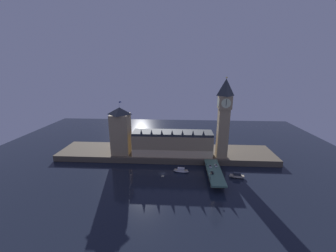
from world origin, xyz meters
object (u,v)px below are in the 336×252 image
object	(u,v)px
pedestrian_near_rail	(210,177)
pedestrian_far_rail	(207,164)
street_lamp_near	(211,175)
victoria_tower	(121,131)
car_northbound_lead	(210,166)
boat_downstream	(237,176)
car_northbound_trail	(212,173)
boat_upstream	(181,171)
car_southbound_trail	(216,165)
clock_tower	(224,116)

from	to	relation	value
pedestrian_near_rail	pedestrian_far_rail	xyz separation A→B (m)	(0.00, 22.69, -0.10)
street_lamp_near	pedestrian_near_rail	bearing A→B (deg)	82.08
victoria_tower	car_northbound_lead	size ratio (longest dim) A/B	12.30
victoria_tower	street_lamp_near	size ratio (longest dim) A/B	8.48
pedestrian_far_rail	boat_downstream	distance (m)	26.56
street_lamp_near	car_northbound_trail	bearing A→B (deg)	74.04
pedestrian_near_rail	boat_upstream	bearing A→B (deg)	137.79
victoria_tower	car_southbound_trail	bearing A→B (deg)	-16.06
clock_tower	car_northbound_lead	distance (m)	47.89
victoria_tower	boat_upstream	world-z (taller)	victoria_tower
clock_tower	car_southbound_trail	bearing A→B (deg)	-110.89
pedestrian_far_rail	street_lamp_near	xyz separation A→B (m)	(-0.40, -25.56, 3.06)
clock_tower	boat_downstream	xyz separation A→B (m)	(8.02, -29.96, -44.35)
car_northbound_trail	boat_upstream	size ratio (longest dim) A/B	0.28
car_northbound_trail	pedestrian_near_rail	bearing A→B (deg)	-108.88
victoria_tower	pedestrian_far_rail	size ratio (longest dim) A/B	32.97
clock_tower	boat_downstream	size ratio (longest dim) A/B	5.67
boat_upstream	boat_downstream	world-z (taller)	boat_downstream
car_northbound_lead	car_northbound_trail	world-z (taller)	car_northbound_trail
car_northbound_trail	pedestrian_far_rail	xyz separation A→B (m)	(-2.58, 15.15, 0.14)
clock_tower	street_lamp_near	xyz separation A→B (m)	(-16.59, -46.07, -35.83)
victoria_tower	car_northbound_trail	xyz separation A→B (m)	(85.16, -39.49, -22.33)
boat_upstream	pedestrian_near_rail	bearing A→B (deg)	-42.21
pedestrian_near_rail	car_southbound_trail	bearing A→B (deg)	69.81
clock_tower	car_southbound_trail	world-z (taller)	clock_tower
car_southbound_trail	pedestrian_far_rail	xyz separation A→B (m)	(-7.74, 1.65, 0.18)
victoria_tower	pedestrian_near_rail	distance (m)	97.57
boat_upstream	car_northbound_lead	bearing A→B (deg)	-3.24
victoria_tower	car_northbound_lead	bearing A→B (deg)	-18.21
street_lamp_near	boat_downstream	distance (m)	30.62
pedestrian_near_rail	street_lamp_near	distance (m)	4.14
victoria_tower	boat_upstream	bearing A→B (deg)	-23.88
car_northbound_lead	boat_upstream	distance (m)	25.76
car_northbound_trail	car_southbound_trail	size ratio (longest dim) A/B	0.88
boat_upstream	car_southbound_trail	bearing A→B (deg)	1.12
car_northbound_trail	pedestrian_near_rail	world-z (taller)	pedestrian_near_rail
car_northbound_lead	boat_downstream	size ratio (longest dim) A/B	0.32
pedestrian_near_rail	victoria_tower	bearing A→B (deg)	150.34
victoria_tower	car_northbound_lead	distance (m)	92.39
victoria_tower	car_northbound_lead	world-z (taller)	victoria_tower
clock_tower	pedestrian_near_rail	size ratio (longest dim) A/B	42.78
clock_tower	pedestrian_near_rail	bearing A→B (deg)	-110.55
car_northbound_trail	pedestrian_far_rail	size ratio (longest dim) A/B	2.44
car_northbound_lead	car_southbound_trail	size ratio (longest dim) A/B	0.97
boat_downstream	car_northbound_lead	bearing A→B (deg)	165.00
boat_upstream	boat_downstream	distance (m)	47.30
boat_upstream	clock_tower	bearing A→B (deg)	30.42
clock_tower	boat_upstream	distance (m)	63.28
street_lamp_near	boat_upstream	bearing A→B (deg)	133.51
car_northbound_trail	pedestrian_near_rail	xyz separation A→B (m)	(-2.58, -7.54, 0.24)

